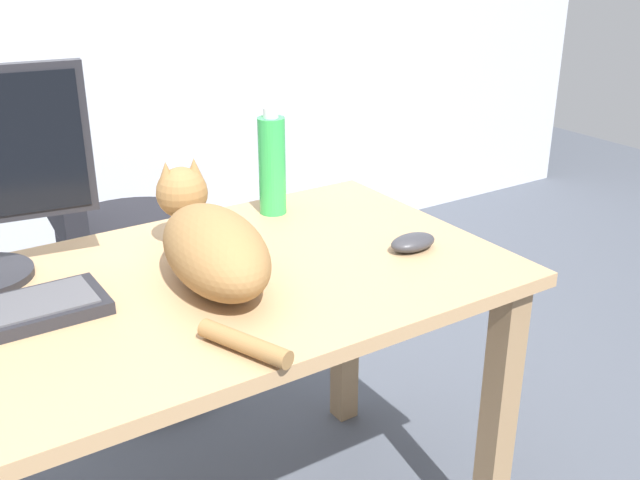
{
  "coord_description": "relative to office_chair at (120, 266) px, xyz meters",
  "views": [
    {
      "loc": [
        -0.41,
        -1.23,
        1.36
      ],
      "look_at": [
        0.35,
        -0.07,
        0.78
      ],
      "focal_mm": 41.75,
      "sensor_mm": 36.0,
      "label": 1
    }
  ],
  "objects": [
    {
      "name": "office_chair",
      "position": [
        0.0,
        0.0,
        0.0
      ],
      "size": [
        0.48,
        0.48,
        0.96
      ],
      "color": "black",
      "rests_on": "ground_plane"
    },
    {
      "name": "desk",
      "position": [
        -0.2,
        -0.8,
        0.2
      ],
      "size": [
        1.47,
        0.72,
        0.72
      ],
      "color": "tan",
      "rests_on": "ground_plane"
    },
    {
      "name": "water_bottle",
      "position": [
        0.23,
        -0.54,
        0.42
      ],
      "size": [
        0.07,
        0.07,
        0.26
      ],
      "color": "green",
      "rests_on": "desk"
    },
    {
      "name": "computer_mouse",
      "position": [
        0.37,
        -0.91,
        0.31
      ],
      "size": [
        0.11,
        0.06,
        0.04
      ],
      "primitive_type": "ellipsoid",
      "color": "#333338",
      "rests_on": "desk"
    },
    {
      "name": "cat",
      "position": [
        -0.06,
        -0.81,
        0.38
      ],
      "size": [
        0.23,
        0.61,
        0.2
      ],
      "color": "olive",
      "rests_on": "desk"
    }
  ]
}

